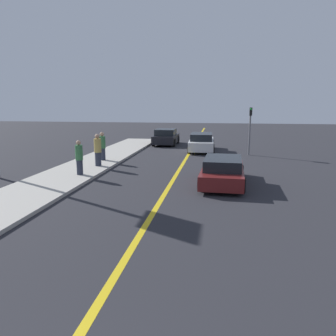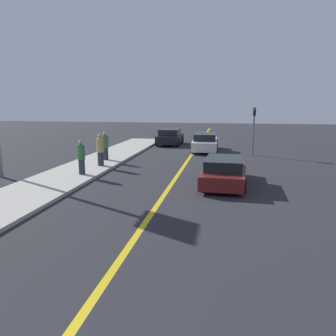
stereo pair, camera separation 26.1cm
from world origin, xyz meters
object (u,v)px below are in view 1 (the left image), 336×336
(car_ahead_center, at_px, (201,142))
(pedestrian_mid_group, at_px, (79,158))
(car_far_distant, at_px, (166,137))
(pedestrian_by_sign, at_px, (102,146))
(traffic_light, at_px, (250,126))
(car_near_right_lane, at_px, (223,171))
(pedestrian_far_standing, at_px, (98,150))

(car_ahead_center, height_order, pedestrian_mid_group, pedestrian_mid_group)
(car_far_distant, xyz_separation_m, pedestrian_by_sign, (-2.53, -9.19, 0.33))
(car_far_distant, distance_m, pedestrian_mid_group, 13.62)
(pedestrian_mid_group, relative_size, traffic_light, 0.51)
(pedestrian_mid_group, xyz_separation_m, pedestrian_by_sign, (-0.35, 4.25, 0.01))
(car_near_right_lane, bearing_deg, pedestrian_by_sign, 150.66)
(traffic_light, bearing_deg, pedestrian_mid_group, -136.41)
(car_near_right_lane, distance_m, traffic_light, 9.13)
(pedestrian_mid_group, bearing_deg, car_near_right_lane, -2.40)
(car_ahead_center, height_order, pedestrian_far_standing, pedestrian_far_standing)
(car_far_distant, relative_size, pedestrian_mid_group, 2.29)
(car_ahead_center, relative_size, car_far_distant, 1.18)
(pedestrian_mid_group, bearing_deg, traffic_light, 43.59)
(car_ahead_center, height_order, traffic_light, traffic_light)
(car_near_right_lane, height_order, pedestrian_by_sign, pedestrian_by_sign)
(car_ahead_center, bearing_deg, pedestrian_by_sign, -136.73)
(car_near_right_lane, relative_size, pedestrian_far_standing, 2.56)
(pedestrian_by_sign, height_order, traffic_light, traffic_light)
(traffic_light, bearing_deg, car_near_right_lane, -102.29)
(car_ahead_center, distance_m, traffic_light, 4.03)
(pedestrian_by_sign, bearing_deg, traffic_light, 24.65)
(pedestrian_mid_group, xyz_separation_m, pedestrian_far_standing, (0.07, 2.35, 0.04))
(pedestrian_far_standing, relative_size, pedestrian_by_sign, 1.03)
(pedestrian_far_standing, bearing_deg, traffic_light, 34.78)
(car_near_right_lane, distance_m, pedestrian_by_sign, 8.67)
(traffic_light, bearing_deg, pedestrian_by_sign, -155.35)
(car_ahead_center, bearing_deg, car_far_distant, 132.84)
(car_ahead_center, bearing_deg, car_near_right_lane, -83.15)
(pedestrian_far_standing, relative_size, traffic_light, 0.54)
(car_far_distant, height_order, pedestrian_mid_group, pedestrian_mid_group)
(car_ahead_center, distance_m, car_far_distant, 4.74)
(car_near_right_lane, height_order, car_ahead_center, car_ahead_center)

